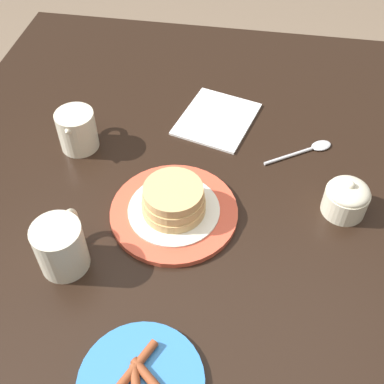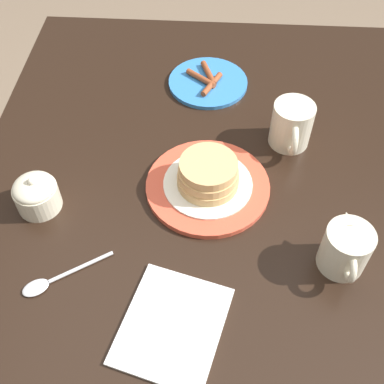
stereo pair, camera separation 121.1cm
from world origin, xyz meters
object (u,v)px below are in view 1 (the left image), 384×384
coffee_mug (61,245)px  sugar_bowl (346,198)px  pancake_plate (174,206)px  side_plate_bacon (141,382)px  napkin (217,119)px  spoon (311,149)px  creamer_pitcher (77,130)px

coffee_mug → sugar_bowl: bearing=-67.5°
coffee_mug → pancake_plate: bearing=-50.5°
side_plate_bacon → sugar_bowl: size_ratio=2.26×
pancake_plate → napkin: 0.30m
coffee_mug → sugar_bowl: coffee_mug is taller
side_plate_bacon → coffee_mug: 0.27m
pancake_plate → napkin: bearing=-8.7°
pancake_plate → napkin: (0.30, -0.05, -0.02)m
napkin → spoon: 0.23m
side_plate_bacon → creamer_pitcher: 0.56m
sugar_bowl → creamer_pitcher: bearing=80.6°
side_plate_bacon → spoon: bearing=-24.1°
pancake_plate → creamer_pitcher: creamer_pitcher is taller
pancake_plate → sugar_bowl: size_ratio=2.93×
pancake_plate → creamer_pitcher: size_ratio=2.00×
side_plate_bacon → napkin: bearing=-2.9°
sugar_bowl → napkin: size_ratio=0.38×
side_plate_bacon → spoon: size_ratio=1.28×
side_plate_bacon → creamer_pitcher: (0.49, 0.26, 0.04)m
side_plate_bacon → spoon: (0.56, -0.25, -0.00)m
pancake_plate → spoon: 0.35m
pancake_plate → sugar_bowl: 0.33m
napkin → side_plate_bacon: bearing=177.1°
coffee_mug → spoon: size_ratio=0.81×
creamer_pitcher → spoon: creamer_pitcher is taller
pancake_plate → side_plate_bacon: size_ratio=1.29×
napkin → spoon: (-0.07, -0.22, 0.00)m
creamer_pitcher → sugar_bowl: 0.58m
spoon → coffee_mug: bearing=130.4°
coffee_mug → spoon: bearing=-49.6°
pancake_plate → coffee_mug: bearing=129.5°
sugar_bowl → spoon: size_ratio=0.56×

